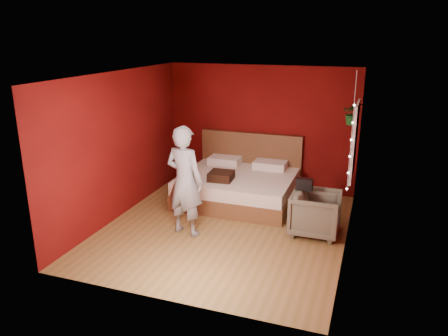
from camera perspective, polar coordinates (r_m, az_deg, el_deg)
floor at (r=7.60m, az=0.16°, el=-7.84°), size 4.50×4.50×0.00m
room_walls at (r=7.05m, az=0.17°, el=4.61°), size 4.04×4.54×2.62m
window at (r=7.60m, az=16.65°, el=3.43°), size 0.05×0.97×1.27m
fairy_lights at (r=7.09m, az=16.20°, el=2.50°), size 0.04×0.04×1.45m
bed at (r=8.74m, az=2.03°, el=-2.18°), size 2.19×1.86×1.20m
person at (r=7.10m, az=-5.16°, el=-1.73°), size 0.74×0.56×1.84m
armchair at (r=7.41m, az=11.88°, el=-5.81°), size 0.80×0.78×0.73m
handbag at (r=7.34m, az=10.44°, el=-2.11°), size 0.27×0.14×0.19m
throw_pillow at (r=8.26m, az=-0.38°, el=-1.04°), size 0.47×0.47×0.16m
hanging_plant at (r=8.12m, az=16.52°, el=6.86°), size 0.41×0.37×0.95m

